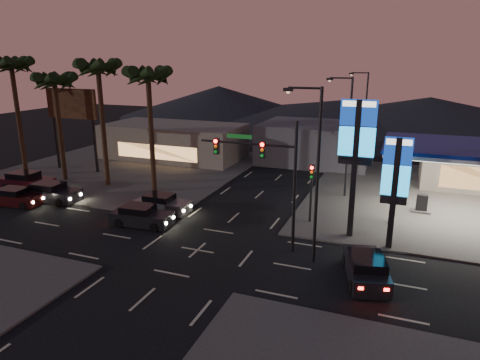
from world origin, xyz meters
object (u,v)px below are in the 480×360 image
at_px(car_lane_b_front, 162,204).
at_px(traffic_signal_mast, 267,166).
at_px(pylon_sign_tall, 357,142).
at_px(car_lane_b_rear, 26,182).
at_px(suv_station, 366,268).
at_px(pylon_sign_short, 396,176).
at_px(car_lane_a_mid, 16,197).
at_px(gas_station, 474,151).
at_px(car_lane_a_front, 141,216).
at_px(car_lane_b_mid, 51,193).

bearing_deg(car_lane_b_front, traffic_signal_mast, -18.62).
height_order(pylon_sign_tall, car_lane_b_front, pylon_sign_tall).
bearing_deg(traffic_signal_mast, car_lane_b_front, 161.38).
bearing_deg(car_lane_b_rear, pylon_sign_tall, -0.84).
relative_size(traffic_signal_mast, suv_station, 1.67).
bearing_deg(suv_station, pylon_sign_tall, 105.16).
xyz_separation_m(pylon_sign_short, traffic_signal_mast, (-7.24, -2.51, 0.57)).
bearing_deg(car_lane_a_mid, car_lane_b_rear, 126.27).
height_order(gas_station, traffic_signal_mast, traffic_signal_mast).
xyz_separation_m(car_lane_a_front, car_lane_b_rear, (-14.51, 3.62, 0.07)).
distance_m(traffic_signal_mast, car_lane_a_mid, 21.73).
height_order(car_lane_a_mid, car_lane_b_mid, car_lane_b_mid).
relative_size(gas_station, pylon_sign_short, 1.74).
bearing_deg(suv_station, car_lane_b_rear, 168.68).
xyz_separation_m(traffic_signal_mast, car_lane_b_front, (-9.32, 3.14, -4.57)).
bearing_deg(car_lane_a_mid, car_lane_a_front, -0.40).
relative_size(pylon_sign_short, car_lane_b_mid, 1.44).
xyz_separation_m(gas_station, car_lane_b_mid, (-31.50, -7.84, -4.36)).
relative_size(gas_station, pylon_sign_tall, 1.36).
height_order(gas_station, suv_station, gas_station).
relative_size(gas_station, car_lane_a_front, 2.69).
bearing_deg(suv_station, traffic_signal_mast, 161.50).
xyz_separation_m(car_lane_b_front, car_lane_b_rear, (-14.51, 0.79, 0.09)).
xyz_separation_m(car_lane_a_front, car_lane_b_front, (0.00, 2.83, -0.02)).
bearing_deg(pylon_sign_short, car_lane_a_front, -172.43).
bearing_deg(car_lane_b_mid, car_lane_a_front, -10.61).
xyz_separation_m(pylon_sign_tall, traffic_signal_mast, (-4.74, -3.51, -1.17)).
distance_m(gas_station, car_lane_b_mid, 32.75).
xyz_separation_m(car_lane_a_mid, car_lane_b_front, (11.92, 2.75, 0.01)).
height_order(gas_station, car_lane_a_front, gas_station).
xyz_separation_m(car_lane_a_front, car_lane_a_mid, (-11.92, 0.08, -0.03)).
bearing_deg(pylon_sign_short, gas_station, 56.31).
distance_m(pylon_sign_tall, pylon_sign_short, 3.20).
relative_size(traffic_signal_mast, car_lane_a_front, 1.76).
xyz_separation_m(car_lane_a_front, suv_station, (15.59, -2.41, 0.02)).
xyz_separation_m(gas_station, car_lane_a_mid, (-33.48, -9.62, -4.44)).
bearing_deg(pylon_sign_short, car_lane_b_rear, 177.39).
distance_m(car_lane_b_mid, car_lane_b_rear, 4.91).
height_order(pylon_sign_short, car_lane_b_mid, pylon_sign_short).
height_order(pylon_sign_short, car_lane_a_mid, pylon_sign_short).
relative_size(pylon_sign_tall, car_lane_b_rear, 1.80).
distance_m(gas_station, car_lane_a_mid, 35.12).
relative_size(car_lane_a_mid, car_lane_b_rear, 0.87).
bearing_deg(pylon_sign_tall, car_lane_b_mid, -176.80).
relative_size(pylon_sign_short, suv_station, 1.46).
height_order(pylon_sign_short, car_lane_a_front, pylon_sign_short).
distance_m(pylon_sign_tall, car_lane_b_mid, 24.69).
bearing_deg(traffic_signal_mast, car_lane_a_front, 178.09).
xyz_separation_m(car_lane_b_rear, suv_station, (30.10, -6.02, -0.05)).
xyz_separation_m(car_lane_b_front, suv_station, (15.58, -5.24, 0.04)).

